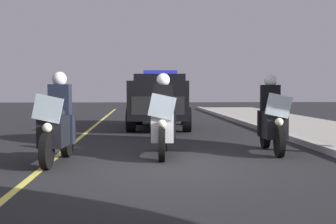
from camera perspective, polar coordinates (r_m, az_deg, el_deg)
ground_plane at (r=8.28m, az=0.72°, el=-6.83°), size 80.00×80.00×0.00m
lane_stripe_center at (r=8.44m, az=-15.19°, el=-6.72°), size 48.00×0.12×0.01m
police_motorcycle_lead_left at (r=9.02m, az=-13.32°, el=-1.63°), size 2.14×0.62×1.72m
police_motorcycle_lead_right at (r=9.65m, az=-0.61°, el=-1.27°), size 2.14×0.62×1.72m
police_motorcycle_trailing at (r=10.44m, az=12.55°, el=-1.03°), size 2.14×0.62×1.72m
police_suv at (r=16.58m, az=-0.93°, el=1.72°), size 5.03×2.37×2.05m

